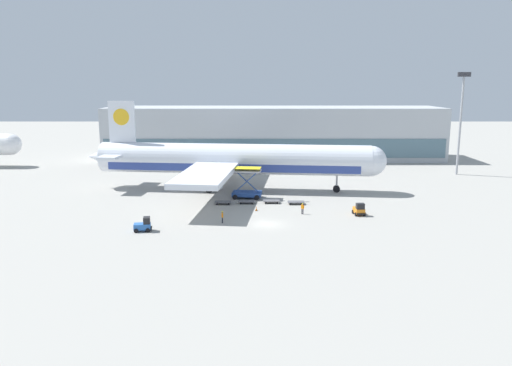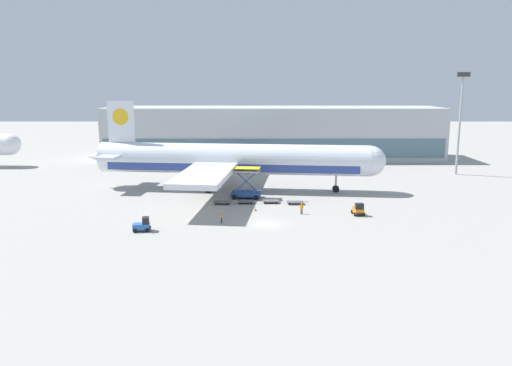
% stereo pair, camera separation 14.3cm
% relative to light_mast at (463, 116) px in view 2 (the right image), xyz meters
% --- Properties ---
extents(ground_plane, '(400.00, 400.00, 0.00)m').
position_rel_light_mast_xyz_m(ground_plane, '(-43.95, -40.72, -13.20)').
color(ground_plane, '#9E9B93').
extents(terminal_building, '(90.00, 18.20, 14.00)m').
position_rel_light_mast_xyz_m(terminal_building, '(-40.77, 25.24, -6.21)').
color(terminal_building, '#B2B7BC').
rests_on(terminal_building, ground_plane).
extents(light_mast, '(2.80, 0.50, 22.74)m').
position_rel_light_mast_xyz_m(light_mast, '(0.00, 0.00, 0.00)').
color(light_mast, '#9EA0A5').
rests_on(light_mast, ground_plane).
extents(airplane_main, '(58.01, 48.58, 17.00)m').
position_rel_light_mast_xyz_m(airplane_main, '(-50.70, -16.62, -7.36)').
color(airplane_main, silver).
rests_on(airplane_main, ground_plane).
extents(scissor_lift_loader, '(5.49, 3.86, 5.55)m').
position_rel_light_mast_xyz_m(scissor_lift_loader, '(-47.19, -23.73, -11.10)').
color(scissor_lift_loader, '#284C99').
rests_on(scissor_lift_loader, ground_plane).
extents(baggage_tug_foreground, '(2.63, 1.95, 2.00)m').
position_rel_light_mast_xyz_m(baggage_tug_foreground, '(-61.32, -44.28, -12.32)').
color(baggage_tug_foreground, '#2D66B7').
rests_on(baggage_tug_foreground, ground_plane).
extents(baggage_tug_mid, '(1.83, 2.57, 2.00)m').
position_rel_light_mast_xyz_m(baggage_tug_mid, '(-29.36, -35.59, -12.32)').
color(baggage_tug_mid, orange).
rests_on(baggage_tug_mid, ground_plane).
extents(baggage_dolly_lead, '(3.71, 1.52, 0.48)m').
position_rel_light_mast_xyz_m(baggage_dolly_lead, '(-51.22, -28.50, -12.81)').
color(baggage_dolly_lead, '#56565B').
rests_on(baggage_dolly_lead, ground_plane).
extents(baggage_dolly_second, '(3.71, 1.52, 0.48)m').
position_rel_light_mast_xyz_m(baggage_dolly_second, '(-47.18, -28.01, -12.81)').
color(baggage_dolly_second, '#56565B').
rests_on(baggage_dolly_second, ground_plane).
extents(baggage_dolly_third, '(3.71, 1.52, 0.48)m').
position_rel_light_mast_xyz_m(baggage_dolly_third, '(-42.89, -27.69, -12.81)').
color(baggage_dolly_third, '#56565B').
rests_on(baggage_dolly_third, ground_plane).
extents(baggage_dolly_trail, '(3.71, 1.52, 0.48)m').
position_rel_light_mast_xyz_m(baggage_dolly_trail, '(-38.71, -28.47, -12.81)').
color(baggage_dolly_trail, '#56565B').
rests_on(baggage_dolly_trail, ground_plane).
extents(ground_crew_near, '(0.29, 0.56, 1.81)m').
position_rel_light_mast_xyz_m(ground_crew_near, '(-50.55, -40.15, -12.13)').
color(ground_crew_near, black).
rests_on(ground_crew_near, ground_plane).
extents(ground_crew_far, '(0.49, 0.38, 1.81)m').
position_rel_light_mast_xyz_m(ground_crew_far, '(-38.21, -35.06, -12.13)').
color(ground_crew_far, black).
rests_on(ground_crew_far, ground_plane).
extents(traffic_cone_near, '(0.40, 0.40, 0.74)m').
position_rel_light_mast_xyz_m(traffic_cone_near, '(-45.51, -32.92, -12.84)').
color(traffic_cone_near, black).
rests_on(traffic_cone_near, ground_plane).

